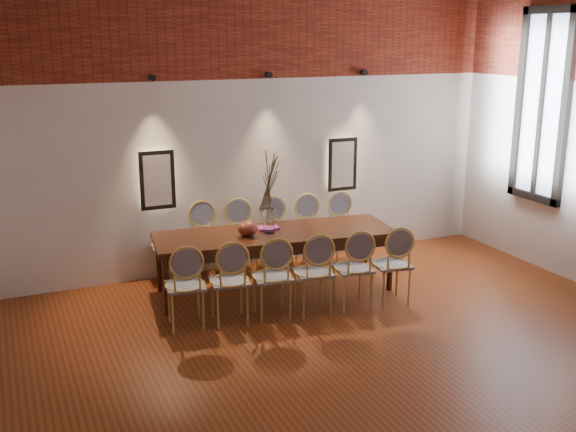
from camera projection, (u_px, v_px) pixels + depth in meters
name	position (u px, v px, depth m)	size (l,w,h in m)	color
floor	(391.00, 380.00, 6.17)	(7.00, 7.00, 0.02)	brown
wall_back	(251.00, 118.00, 8.78)	(7.00, 0.10, 4.00)	silver
brick_band_back	(251.00, 18.00, 8.39)	(7.00, 0.02, 1.50)	maroon
niche_left	(157.00, 180.00, 8.37)	(0.36, 0.06, 0.66)	#FFEAC6
niche_right	(341.00, 164.00, 9.38)	(0.36, 0.06, 0.66)	#FFEAC6
spot_fixture_left	(152.00, 78.00, 8.02)	(0.08, 0.08, 0.10)	black
spot_fixture_mid	(269.00, 75.00, 8.60)	(0.08, 0.08, 0.10)	black
spot_fixture_right	(364.00, 72.00, 9.15)	(0.08, 0.08, 0.10)	black
window_glass	(543.00, 106.00, 8.72)	(0.02, 0.78, 2.38)	silver
window_frame	(542.00, 106.00, 8.71)	(0.08, 0.90, 2.50)	black
window_mullion	(542.00, 106.00, 8.71)	(0.06, 0.06, 2.40)	black
dining_table	(275.00, 262.00, 8.19)	(2.87, 0.92, 0.75)	#36170A
chair_near_a	(185.00, 286.00, 7.15)	(0.44, 0.44, 0.94)	tan
chair_near_b	(229.00, 281.00, 7.28)	(0.44, 0.44, 0.94)	tan
chair_near_c	(272.00, 277.00, 7.42)	(0.44, 0.44, 0.94)	tan
chair_near_d	(313.00, 272.00, 7.55)	(0.44, 0.44, 0.94)	tan
chair_near_e	(353.00, 268.00, 7.68)	(0.44, 0.44, 0.94)	tan
chair_near_f	(391.00, 264.00, 7.81)	(0.44, 0.44, 0.94)	tan
chair_far_a	(168.00, 245.00, 8.52)	(0.44, 0.44, 0.94)	tan
chair_far_b	(206.00, 242.00, 8.66)	(0.44, 0.44, 0.94)	tan
chair_far_c	(242.00, 239.00, 8.79)	(0.44, 0.44, 0.94)	tan
chair_far_d	(277.00, 236.00, 8.92)	(0.44, 0.44, 0.94)	tan
chair_far_e	(311.00, 233.00, 9.05)	(0.44, 0.44, 0.94)	tan
chair_far_f	(345.00, 230.00, 9.19)	(0.44, 0.44, 0.94)	tan
vase	(269.00, 221.00, 8.04)	(0.14, 0.14, 0.30)	silver
dried_branches	(269.00, 184.00, 7.92)	(0.50, 0.50, 0.70)	#483F2D
bowl	(248.00, 228.00, 7.93)	(0.24, 0.24, 0.18)	#5F2316
book	(268.00, 228.00, 8.22)	(0.26, 0.18, 0.03)	#952882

